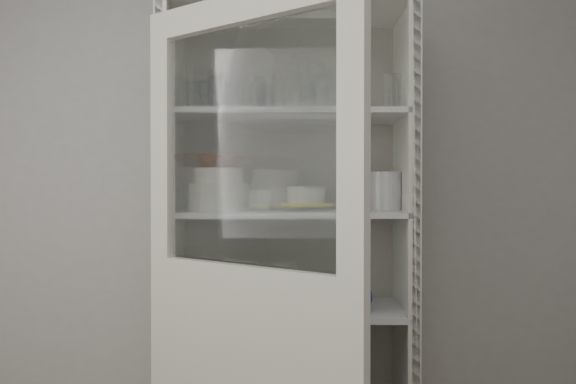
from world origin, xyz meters
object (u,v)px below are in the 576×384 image
at_px(mug_blue, 358,300).
at_px(yellow_trivet, 306,204).
at_px(cupboard_door, 246,334).
at_px(plate_stack_front, 219,197).
at_px(teal_jar, 288,291).
at_px(goblet_1, 243,98).
at_px(cream_bowl, 219,176).
at_px(mug_white, 351,301).
at_px(plate_stack_back, 246,200).
at_px(mug_teal, 333,291).
at_px(goblet_0, 205,97).
at_px(terracotta_bowl, 219,162).
at_px(glass_platter, 306,208).
at_px(white_ramekin, 306,195).
at_px(pantry_cabinet, 288,284).
at_px(grey_bowl_stack, 386,191).
at_px(white_canister, 220,288).
at_px(goblet_2, 310,98).
at_px(measuring_cups, 229,306).
at_px(goblet_3, 363,98).

bearing_deg(mug_blue, yellow_trivet, 152.09).
relative_size(cupboard_door, plate_stack_front, 8.16).
relative_size(plate_stack_front, teal_jar, 2.39).
relative_size(goblet_1, cream_bowl, 0.83).
relative_size(mug_blue, mug_white, 1.11).
bearing_deg(yellow_trivet, teal_jar, 145.62).
xyz_separation_m(plate_stack_back, mug_teal, (0.37, -0.04, -0.39)).
distance_m(plate_stack_front, mug_white, 0.67).
relative_size(plate_stack_back, teal_jar, 2.21).
distance_m(goblet_0, cream_bowl, 0.40).
height_order(terracotta_bowl, yellow_trivet, terracotta_bowl).
distance_m(plate_stack_back, terracotta_bowl, 0.24).
bearing_deg(terracotta_bowl, mug_blue, -4.20).
bearing_deg(glass_platter, white_ramekin, 0.00).
bearing_deg(mug_blue, mug_teal, 119.18).
relative_size(terracotta_bowl, teal_jar, 2.14).
xyz_separation_m(cream_bowl, mug_white, (0.53, -0.07, -0.50)).
bearing_deg(pantry_cabinet, grey_bowl_stack, -5.58).
bearing_deg(terracotta_bowl, pantry_cabinet, 21.94).
distance_m(cupboard_door, white_canister, 0.54).
distance_m(goblet_2, teal_jar, 0.83).
distance_m(plate_stack_back, white_ramekin, 0.28).
bearing_deg(plate_stack_front, goblet_1, 58.23).
xyz_separation_m(pantry_cabinet, teal_jar, (-0.00, -0.00, -0.03)).
height_order(goblet_1, white_canister, goblet_1).
bearing_deg(yellow_trivet, cream_bowl, -170.66).
bearing_deg(cupboard_door, measuring_cups, 139.94).
xyz_separation_m(goblet_3, glass_platter, (-0.24, -0.07, -0.47)).
xyz_separation_m(yellow_trivet, grey_bowl_stack, (0.33, 0.01, 0.06)).
relative_size(goblet_3, cream_bowl, 0.80).
bearing_deg(goblet_1, plate_stack_back, 52.10).
relative_size(plate_stack_back, mug_teal, 1.98).
bearing_deg(mug_teal, cupboard_door, -96.75).
height_order(goblet_1, white_ramekin, goblet_1).
bearing_deg(grey_bowl_stack, mug_teal, 170.48).
bearing_deg(plate_stack_front, cupboard_door, -71.67).
distance_m(pantry_cabinet, goblet_0, 0.89).
relative_size(goblet_0, mug_white, 1.80).
height_order(glass_platter, mug_white, glass_platter).
distance_m(goblet_1, goblet_2, 0.29).
distance_m(pantry_cabinet, cream_bowl, 0.55).
xyz_separation_m(grey_bowl_stack, mug_teal, (-0.22, 0.04, -0.43)).
xyz_separation_m(cream_bowl, teal_jar, (0.28, 0.11, -0.49)).
bearing_deg(yellow_trivet, glass_platter, 0.00).
xyz_separation_m(goblet_0, goblet_1, (0.17, -0.03, -0.01)).
distance_m(cream_bowl, yellow_trivet, 0.38).
xyz_separation_m(goblet_1, mug_blue, (0.48, -0.18, -0.84)).
xyz_separation_m(pantry_cabinet, glass_platter, (0.08, -0.05, 0.33)).
relative_size(cupboard_door, yellow_trivet, 11.82).
relative_size(pantry_cabinet, glass_platter, 6.49).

